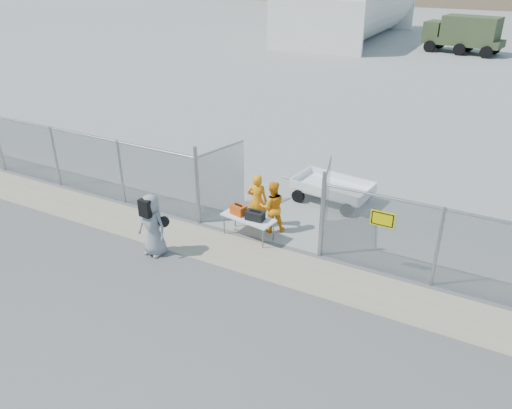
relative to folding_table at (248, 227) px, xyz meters
The scene contains 12 objects.
ground 1.97m from the folding_table, 83.67° to the right, with size 160.00×160.00×0.00m, color #424242.
tarmac_inside 40.07m from the folding_table, 89.69° to the left, with size 160.00×80.00×0.01m, color gray.
dirt_strip 1.01m from the folding_table, 77.07° to the right, with size 44.00×1.60×0.01m, color tan.
chain_link_fence 0.80m from the folding_table, 17.13° to the left, with size 40.00×0.20×2.20m, color gray, non-canonical shape.
folding_table is the anchor object (origin of this frame).
orange_bag 0.59m from the folding_table, behind, with size 0.44×0.30×0.28m, color #D24C0F.
black_duffel 0.53m from the folding_table, 10.56° to the right, with size 0.53×0.31×0.25m, color black.
security_worker_left 0.90m from the folding_table, 97.67° to the left, with size 0.63×0.41×1.71m, color orange.
security_worker_right 0.93m from the folding_table, 57.42° to the left, with size 0.78×0.61×1.60m, color orange.
visitor 2.80m from the folding_table, 133.28° to the right, with size 0.88×0.57×1.80m, color gray.
utility_trailer 3.67m from the folding_table, 68.65° to the left, with size 3.30×1.70×0.80m, color white, non-canonical shape.
military_truck 34.87m from the folding_table, 88.04° to the left, with size 6.19×2.29×2.95m, color #3A4728, non-canonical shape.
Camera 1 is at (5.93, -9.20, 7.51)m, focal length 35.00 mm.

